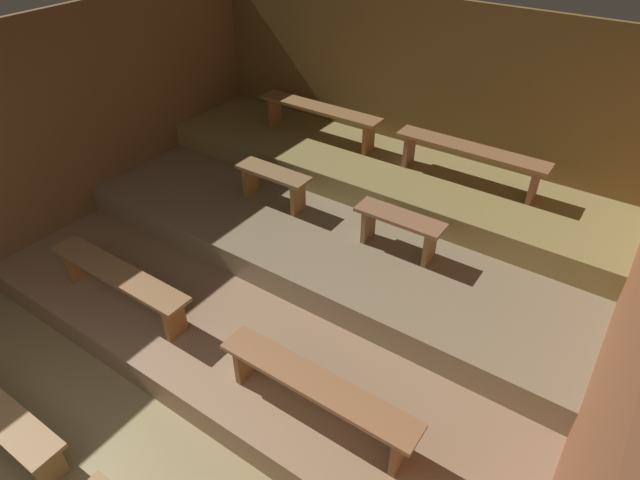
% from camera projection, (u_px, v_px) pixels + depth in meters
% --- Properties ---
extents(ground, '(6.26, 6.29, 0.08)m').
position_uv_depth(ground, '(272.00, 325.00, 5.31)').
color(ground, '#8B7A50').
extents(wall_back, '(6.26, 0.06, 2.55)m').
position_uv_depth(wall_back, '(411.00, 109.00, 6.38)').
color(wall_back, brown).
rests_on(wall_back, ground).
extents(wall_left, '(0.06, 6.29, 2.55)m').
position_uv_depth(wall_left, '(67.00, 135.00, 5.79)').
color(wall_left, brown).
rests_on(wall_left, ground).
extents(wall_right, '(0.06, 6.29, 2.55)m').
position_uv_depth(wall_right, '(613.00, 355.00, 3.28)').
color(wall_right, brown).
rests_on(wall_right, ground).
extents(platform_lower, '(5.46, 4.03, 0.28)m').
position_uv_depth(platform_lower, '(314.00, 272.00, 5.69)').
color(platform_lower, '#8F6F51').
rests_on(platform_lower, ground).
extents(platform_middle, '(5.46, 2.66, 0.28)m').
position_uv_depth(platform_middle, '(349.00, 220.00, 5.98)').
color(platform_middle, '#847256').
rests_on(platform_middle, platform_lower).
extents(platform_upper, '(5.46, 1.27, 0.28)m').
position_uv_depth(platform_upper, '(381.00, 173.00, 6.27)').
color(platform_upper, olive).
rests_on(platform_upper, platform_middle).
extents(bench_lower_left, '(1.63, 0.27, 0.40)m').
position_uv_depth(bench_lower_left, '(119.00, 279.00, 4.90)').
color(bench_lower_left, olive).
rests_on(bench_lower_left, platform_lower).
extents(bench_lower_right, '(1.63, 0.27, 0.40)m').
position_uv_depth(bench_lower_right, '(316.00, 390.00, 3.89)').
color(bench_lower_right, '#91603D').
rests_on(bench_lower_right, platform_lower).
extents(bench_middle_left, '(0.88, 0.27, 0.40)m').
position_uv_depth(bench_middle_left, '(273.00, 180.00, 5.84)').
color(bench_middle_left, olive).
rests_on(bench_middle_left, platform_middle).
extents(bench_middle_right, '(0.88, 0.27, 0.40)m').
position_uv_depth(bench_middle_right, '(399.00, 226.00, 5.14)').
color(bench_middle_right, '#8C6142').
rests_on(bench_middle_right, platform_middle).
extents(bench_upper_left, '(1.65, 0.27, 0.40)m').
position_uv_depth(bench_upper_left, '(319.00, 113.00, 6.53)').
color(bench_upper_left, olive).
rests_on(bench_upper_left, platform_upper).
extents(bench_upper_right, '(1.65, 0.27, 0.40)m').
position_uv_depth(bench_upper_right, '(470.00, 155.00, 5.65)').
color(bench_upper_right, brown).
rests_on(bench_upper_right, platform_upper).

